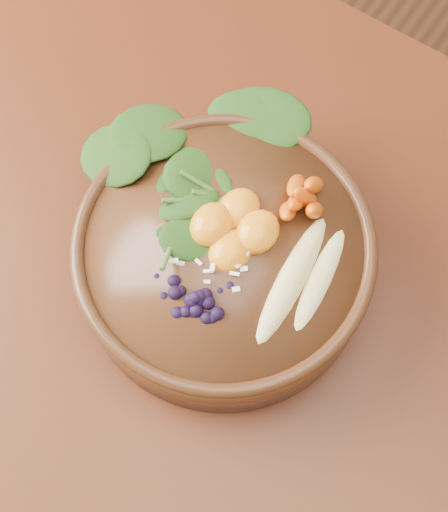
{
  "coord_description": "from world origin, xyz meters",
  "views": [
    {
      "loc": [
        -0.07,
        -0.16,
        1.45
      ],
      "look_at": [
        -0.22,
        0.06,
        0.8
      ],
      "focal_mm": 50.0,
      "sensor_mm": 36.0,
      "label": 1
    }
  ],
  "objects_px": {
    "stoneware_bowl": "(224,260)",
    "banana_halves": "(308,274)",
    "kale_heap": "(211,164)",
    "dining_table": "(361,460)",
    "mandarin_cluster": "(235,223)",
    "carrot_cluster": "(314,182)",
    "blueberry_pile": "(196,291)"
  },
  "relations": [
    {
      "from": "stoneware_bowl",
      "to": "banana_halves",
      "type": "distance_m",
      "value": 0.1
    },
    {
      "from": "kale_heap",
      "to": "banana_halves",
      "type": "distance_m",
      "value": 0.14
    },
    {
      "from": "dining_table",
      "to": "mandarin_cluster",
      "type": "distance_m",
      "value": 0.3
    },
    {
      "from": "carrot_cluster",
      "to": "banana_halves",
      "type": "height_order",
      "value": "carrot_cluster"
    },
    {
      "from": "stoneware_bowl",
      "to": "mandarin_cluster",
      "type": "height_order",
      "value": "mandarin_cluster"
    },
    {
      "from": "kale_heap",
      "to": "blueberry_pile",
      "type": "xyz_separation_m",
      "value": [
        0.06,
        -0.11,
        -0.0
      ]
    },
    {
      "from": "mandarin_cluster",
      "to": "banana_halves",
      "type": "bearing_deg",
      "value": -2.82
    },
    {
      "from": "dining_table",
      "to": "blueberry_pile",
      "type": "height_order",
      "value": "blueberry_pile"
    },
    {
      "from": "dining_table",
      "to": "mandarin_cluster",
      "type": "bearing_deg",
      "value": 159.83
    },
    {
      "from": "banana_halves",
      "to": "blueberry_pile",
      "type": "distance_m",
      "value": 0.1
    },
    {
      "from": "mandarin_cluster",
      "to": "carrot_cluster",
      "type": "bearing_deg",
      "value": 57.13
    },
    {
      "from": "stoneware_bowl",
      "to": "banana_halves",
      "type": "xyz_separation_m",
      "value": [
        0.08,
        0.01,
        0.05
      ]
    },
    {
      "from": "kale_heap",
      "to": "carrot_cluster",
      "type": "bearing_deg",
      "value": 17.44
    },
    {
      "from": "dining_table",
      "to": "stoneware_bowl",
      "type": "relative_size",
      "value": 5.45
    },
    {
      "from": "dining_table",
      "to": "kale_heap",
      "type": "bearing_deg",
      "value": 156.76
    },
    {
      "from": "kale_heap",
      "to": "mandarin_cluster",
      "type": "xyz_separation_m",
      "value": [
        0.05,
        -0.04,
        -0.01
      ]
    },
    {
      "from": "stoneware_bowl",
      "to": "blueberry_pile",
      "type": "bearing_deg",
      "value": -80.21
    },
    {
      "from": "kale_heap",
      "to": "mandarin_cluster",
      "type": "distance_m",
      "value": 0.06
    },
    {
      "from": "mandarin_cluster",
      "to": "blueberry_pile",
      "type": "distance_m",
      "value": 0.08
    },
    {
      "from": "stoneware_bowl",
      "to": "dining_table",
      "type": "bearing_deg",
      "value": -15.95
    },
    {
      "from": "blueberry_pile",
      "to": "carrot_cluster",
      "type": "bearing_deg",
      "value": 77.38
    },
    {
      "from": "banana_halves",
      "to": "stoneware_bowl",
      "type": "bearing_deg",
      "value": -177.26
    },
    {
      "from": "stoneware_bowl",
      "to": "banana_halves",
      "type": "bearing_deg",
      "value": 9.67
    },
    {
      "from": "banana_halves",
      "to": "blueberry_pile",
      "type": "relative_size",
      "value": 1.25
    },
    {
      "from": "mandarin_cluster",
      "to": "blueberry_pile",
      "type": "bearing_deg",
      "value": -82.33
    },
    {
      "from": "carrot_cluster",
      "to": "dining_table",
      "type": "bearing_deg",
      "value": -46.28
    },
    {
      "from": "carrot_cluster",
      "to": "blueberry_pile",
      "type": "xyz_separation_m",
      "value": [
        -0.03,
        -0.14,
        -0.02
      ]
    },
    {
      "from": "carrot_cluster",
      "to": "blueberry_pile",
      "type": "relative_size",
      "value": 0.6
    },
    {
      "from": "stoneware_bowl",
      "to": "carrot_cluster",
      "type": "height_order",
      "value": "carrot_cluster"
    },
    {
      "from": "kale_heap",
      "to": "blueberry_pile",
      "type": "distance_m",
      "value": 0.13
    },
    {
      "from": "mandarin_cluster",
      "to": "dining_table",
      "type": "bearing_deg",
      "value": -20.17
    },
    {
      "from": "dining_table",
      "to": "mandarin_cluster",
      "type": "xyz_separation_m",
      "value": [
        -0.22,
        0.08,
        0.19
      ]
    }
  ]
}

